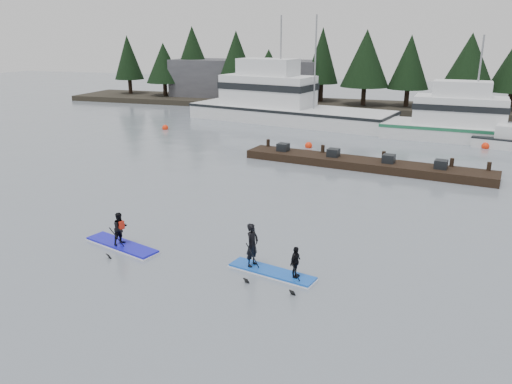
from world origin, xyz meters
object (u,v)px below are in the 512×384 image
(fishing_boat_large, at_px, (283,113))
(paddleboard_solo, at_px, (121,236))
(paddleboard_duo, at_px, (269,258))
(fishing_boat_medium, at_px, (476,132))
(floating_dock, at_px, (364,164))

(fishing_boat_large, height_order, paddleboard_solo, fishing_boat_large)
(paddleboard_solo, bearing_deg, paddleboard_duo, 14.29)
(fishing_boat_medium, xyz_separation_m, floating_dock, (-7.25, -11.39, -0.38))
(fishing_boat_medium, height_order, paddleboard_solo, fishing_boat_medium)
(fishing_boat_large, relative_size, fishing_boat_medium, 1.31)
(fishing_boat_large, distance_m, fishing_boat_medium, 17.10)
(floating_dock, distance_m, paddleboard_duo, 15.58)
(fishing_boat_medium, xyz_separation_m, paddleboard_duo, (-8.66, -26.90, -0.07))
(floating_dock, bearing_deg, paddleboard_duo, -86.31)
(floating_dock, distance_m, paddleboard_solo, 16.96)
(paddleboard_duo, bearing_deg, fishing_boat_large, 117.70)
(fishing_boat_medium, height_order, paddleboard_duo, fishing_boat_medium)
(paddleboard_duo, bearing_deg, paddleboard_solo, -169.76)
(fishing_boat_large, xyz_separation_m, paddleboard_duo, (7.99, -30.77, -0.27))
(paddleboard_solo, relative_size, paddleboard_duo, 1.06)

